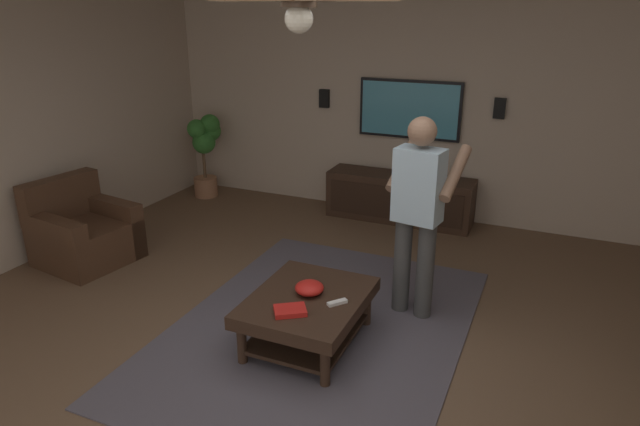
# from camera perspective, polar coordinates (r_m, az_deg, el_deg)

# --- Properties ---
(ground_plane) EXTENTS (8.15, 8.15, 0.00)m
(ground_plane) POSITION_cam_1_polar(r_m,az_deg,el_deg) (4.07, -0.99, -15.85)
(ground_plane) COLOR brown
(wall_back_tv) EXTENTS (0.10, 6.86, 2.74)m
(wall_back_tv) POSITION_cam_1_polar(r_m,az_deg,el_deg) (6.66, 11.60, 11.01)
(wall_back_tv) COLOR #BCA893
(wall_back_tv) RESTS_ON ground
(area_rug) EXTENTS (3.01, 2.18, 0.01)m
(area_rug) POSITION_cam_1_polar(r_m,az_deg,el_deg) (4.52, -0.14, -11.69)
(area_rug) COLOR #514C56
(area_rug) RESTS_ON ground
(armchair) EXTENTS (0.91, 0.92, 0.82)m
(armchair) POSITION_cam_1_polar(r_m,az_deg,el_deg) (6.02, -22.92, -2.00)
(armchair) COLOR #472D1E
(armchair) RESTS_ON ground
(coffee_table) EXTENTS (1.00, 0.80, 0.40)m
(coffee_table) POSITION_cam_1_polar(r_m,az_deg,el_deg) (4.22, -1.26, -9.68)
(coffee_table) COLOR #332116
(coffee_table) RESTS_ON ground
(media_console) EXTENTS (0.45, 1.70, 0.55)m
(media_console) POSITION_cam_1_polar(r_m,az_deg,el_deg) (6.66, 8.07, 1.53)
(media_console) COLOR #332116
(media_console) RESTS_ON ground
(tv) EXTENTS (0.05, 1.19, 0.67)m
(tv) POSITION_cam_1_polar(r_m,az_deg,el_deg) (6.64, 9.08, 10.36)
(tv) COLOR black
(person_standing) EXTENTS (0.59, 0.60, 1.64)m
(person_standing) POSITION_cam_1_polar(r_m,az_deg,el_deg) (4.43, 9.95, 0.64)
(person_standing) COLOR #3F3F3F
(person_standing) RESTS_ON ground
(potted_plant_tall) EXTENTS (0.42, 0.41, 1.11)m
(potted_plant_tall) POSITION_cam_1_polar(r_m,az_deg,el_deg) (7.43, -11.55, 6.62)
(potted_plant_tall) COLOR #9E6B4C
(potted_plant_tall) RESTS_ON ground
(bowl) EXTENTS (0.21, 0.21, 0.10)m
(bowl) POSITION_cam_1_polar(r_m,az_deg,el_deg) (4.17, -1.09, -7.61)
(bowl) COLOR red
(bowl) RESTS_ON coffee_table
(remote_white) EXTENTS (0.14, 0.13, 0.02)m
(remote_white) POSITION_cam_1_polar(r_m,az_deg,el_deg) (4.06, 1.77, -9.08)
(remote_white) COLOR white
(remote_white) RESTS_ON coffee_table
(book) EXTENTS (0.26, 0.27, 0.04)m
(book) POSITION_cam_1_polar(r_m,az_deg,el_deg) (3.95, -3.05, -9.86)
(book) COLOR red
(book) RESTS_ON coffee_table
(vase_round) EXTENTS (0.22, 0.22, 0.22)m
(vase_round) POSITION_cam_1_polar(r_m,az_deg,el_deg) (6.51, 10.69, 4.46)
(vase_round) COLOR teal
(vase_round) RESTS_ON media_console
(wall_speaker_left) EXTENTS (0.06, 0.12, 0.22)m
(wall_speaker_left) POSITION_cam_1_polar(r_m,az_deg,el_deg) (6.47, 17.78, 10.09)
(wall_speaker_left) COLOR black
(wall_speaker_right) EXTENTS (0.06, 0.12, 0.22)m
(wall_speaker_right) POSITION_cam_1_polar(r_m,az_deg,el_deg) (6.99, 0.44, 11.55)
(wall_speaker_right) COLOR black
(ceiling_fan) EXTENTS (1.19, 1.06, 0.46)m
(ceiling_fan) POSITION_cam_1_polar(r_m,az_deg,el_deg) (3.30, -2.05, 20.39)
(ceiling_fan) COLOR #4C3828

